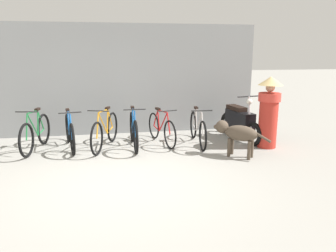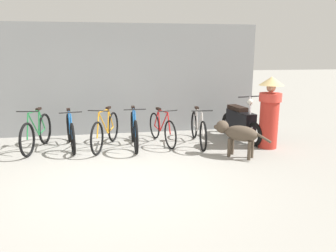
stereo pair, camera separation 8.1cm
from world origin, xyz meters
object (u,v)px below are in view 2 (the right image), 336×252
bicycle_0 (37,133)px  bicycle_5 (198,129)px  bicycle_1 (71,132)px  stray_dog (237,133)px  bicycle_3 (134,131)px  motorcycle (240,121)px  person_in_robes (270,110)px  bicycle_2 (106,131)px  bicycle_4 (162,129)px

bicycle_0 → bicycle_5: bearing=97.0°
bicycle_1 → stray_dog: (3.39, -1.19, 0.13)m
bicycle_3 → motorcycle: motorcycle is taller
motorcycle → person_in_robes: person_in_robes is taller
bicycle_2 → bicycle_5: bearing=106.1°
bicycle_1 → person_in_robes: bearing=69.8°
bicycle_5 → bicycle_2: bearing=-88.2°
bicycle_5 → stray_dog: bearing=31.9°
bicycle_3 → stray_dog: size_ratio=1.75×
bicycle_3 → motorcycle: bearing=95.4°
bicycle_4 → stray_dog: bearing=34.5°
motorcycle → person_in_robes: size_ratio=1.12×
bicycle_0 → bicycle_1: bearing=100.5°
bicycle_1 → bicycle_4: (2.04, 0.04, -0.01)m
bicycle_1 → motorcycle: motorcycle is taller
bicycle_4 → motorcycle: bearing=77.9°
bicycle_0 → bicycle_4: bearing=100.7°
bicycle_1 → person_in_robes: size_ratio=1.10×
bicycle_2 → bicycle_3: size_ratio=1.01×
person_in_robes → bicycle_0: bearing=6.1°
stray_dog → person_in_robes: bearing=-109.4°
person_in_robes → motorcycle: bearing=-51.8°
bicycle_5 → person_in_robes: person_in_robes is taller
bicycle_0 → bicycle_4: 2.75m
bicycle_3 → bicycle_5: bearing=90.1°
bicycle_3 → motorcycle: (2.58, 0.26, 0.07)m
bicycle_5 → stray_dog: (0.54, -1.01, 0.13)m
bicycle_0 → stray_dog: 4.27m
motorcycle → stray_dog: size_ratio=1.83×
bicycle_5 → stray_dog: bicycle_5 is taller
bicycle_2 → person_in_robes: person_in_robes is taller
bicycle_0 → motorcycle: size_ratio=0.95×
bicycle_3 → person_in_robes: (2.93, -0.50, 0.47)m
bicycle_0 → stray_dog: bearing=83.7°
bicycle_5 → stray_dog: size_ratio=1.83×
bicycle_3 → bicycle_4: (0.66, 0.23, -0.03)m
bicycle_2 → bicycle_5: bicycle_2 is taller
bicycle_2 → motorcycle: size_ratio=0.97×
bicycle_4 → bicycle_5: bicycle_5 is taller
bicycle_0 → bicycle_1: 0.71m
stray_dog → bicycle_0: bearing=26.1°
bicycle_2 → bicycle_3: (0.62, -0.09, 0.00)m
bicycle_2 → motorcycle: (3.21, 0.17, 0.07)m
bicycle_1 → bicycle_3: size_ratio=1.03×
bicycle_0 → bicycle_5: bicycle_0 is taller
bicycle_4 → bicycle_5: (0.81, -0.22, 0.01)m
bicycle_2 → person_in_robes: 3.63m
bicycle_3 → motorcycle: size_ratio=0.96×
bicycle_0 → bicycle_3: (2.10, -0.18, 0.00)m
bicycle_2 → motorcycle: motorcycle is taller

